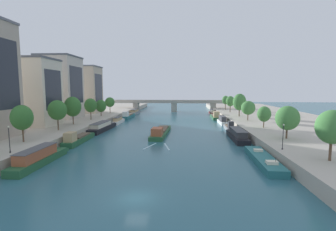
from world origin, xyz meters
name	(u,v)px	position (x,y,z in m)	size (l,w,h in m)	color
ground_plane	(136,198)	(0.00, 0.00, 0.00)	(400.00, 400.00, 0.00)	#2D6070
quay_left	(59,121)	(-38.28, 55.00, 1.06)	(36.00, 170.00, 2.13)	#B7AD9E
quay_right	(285,123)	(38.28, 55.00, 1.06)	(36.00, 170.00, 2.13)	#B7AD9E
barge_midriver	(161,132)	(-0.93, 37.13, 0.82)	(4.28, 19.75, 2.76)	#235633
wake_behind_barge	(158,146)	(-0.15, 24.31, 0.01)	(5.59, 6.03, 0.03)	#A0CCD6
moored_boat_left_downstream	(39,157)	(-18.03, 10.88, 1.18)	(2.69, 14.13, 2.82)	#235633
moored_boat_left_lone	(78,139)	(-18.63, 26.55, 0.92)	(2.79, 13.46, 3.08)	#235633
moored_boat_left_far	(102,127)	(-18.60, 42.39, 1.07)	(3.75, 16.34, 2.55)	black
moored_boat_left_end	(118,121)	(-17.86, 57.30, 0.98)	(2.02, 11.58, 2.34)	silver
moored_boat_left_second	(128,116)	(-17.71, 71.90, 0.96)	(2.77, 14.69, 3.13)	#23666B
moored_boat_left_upstream	(135,112)	(-18.49, 89.32, 0.99)	(2.71, 13.93, 2.38)	gray
moored_boat_right_second	(263,159)	(18.28, 14.28, 0.59)	(3.38, 15.47, 2.22)	#23666B
moored_boat_right_gap_after	(237,135)	(18.04, 32.46, 1.10)	(2.99, 15.17, 2.63)	black
moored_boat_right_upstream	(229,127)	(18.59, 45.99, 0.85)	(2.25, 10.16, 2.92)	gray
moored_boat_right_near	(222,121)	(18.43, 58.02, 1.17)	(2.19, 10.47, 2.82)	silver
moored_boat_right_lone	(215,116)	(18.07, 73.98, 0.92)	(3.20, 16.15, 3.21)	#235633
moored_boat_right_far	(212,112)	(18.58, 91.02, 0.96)	(1.82, 10.13, 2.31)	maroon
tree_left_second	(22,118)	(-25.09, 17.50, 6.77)	(3.93, 3.93, 7.01)	brown
tree_left_midway	(57,110)	(-25.21, 30.44, 7.01)	(4.34, 4.34, 7.30)	brown
tree_left_end_of_row	(73,107)	(-25.94, 39.96, 7.14)	(4.64, 4.64, 7.82)	brown
tree_left_nearest	(91,105)	(-24.99, 50.51, 6.77)	(3.95, 3.95, 6.91)	brown
tree_left_by_lamp	(101,106)	(-25.43, 61.43, 5.82)	(3.89, 3.89, 5.97)	brown
tree_left_distant	(110,102)	(-25.32, 71.93, 6.61)	(3.90, 3.90, 6.50)	brown
tree_right_second	(332,127)	(25.63, 8.93, 6.89)	(4.22, 4.22, 7.15)	brown
tree_right_end_of_row	(287,118)	(25.90, 23.94, 6.30)	(4.59, 4.59, 6.62)	brown
tree_right_nearest	(264,114)	(25.87, 37.89, 5.65)	(3.44, 3.44, 5.52)	brown
tree_right_distant	(248,108)	(25.51, 52.09, 6.13)	(4.34, 4.34, 6.21)	brown
tree_right_by_lamp	(240,102)	(25.41, 63.79, 7.31)	(4.71, 4.71, 8.24)	brown
tree_right_midway	(230,101)	(25.09, 79.60, 6.78)	(3.59, 3.59, 6.90)	brown
tree_right_third	(226,100)	(25.11, 91.70, 6.70)	(3.25, 3.25, 6.67)	brown
lamppost_left_bank	(9,138)	(-22.04, 9.93, 4.47)	(0.28, 0.28, 4.25)	black
lamppost_right_bank	(283,135)	(21.54, 14.88, 4.48)	(0.28, 0.28, 4.27)	black
building_left_tall	(29,92)	(-36.77, 37.44, 11.23)	(14.46, 10.28, 18.17)	beige
building_left_far_end	(61,87)	(-36.77, 54.43, 12.64)	(11.66, 12.26, 21.00)	#BCB2A8
building_left_corner	(84,89)	(-36.77, 73.60, 11.82)	(13.15, 10.68, 19.36)	#B2A38E
bridge_far	(174,104)	(0.00, 101.44, 3.98)	(64.56, 4.40, 6.18)	#9E998E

